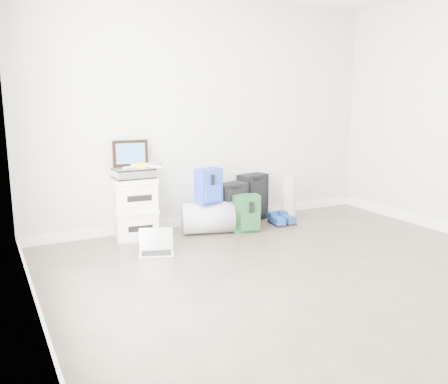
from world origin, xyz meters
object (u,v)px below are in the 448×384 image
boxes_stack (135,208)px  briefcase (134,173)px  laptop (156,248)px  duffel_bag (208,218)px  carry_on (253,197)px  large_suitcase (232,206)px

boxes_stack → briefcase: (0.00, -0.00, 0.39)m
boxes_stack → briefcase: size_ratio=1.61×
boxes_stack → laptop: bearing=-82.1°
duffel_bag → laptop: 0.89m
briefcase → laptop: size_ratio=1.03×
laptop → briefcase: bearing=110.8°
boxes_stack → briefcase: bearing=-83.4°
boxes_stack → carry_on: size_ratio=1.14×
carry_on → large_suitcase: bearing=-166.1°
duffel_bag → large_suitcase: (0.34, 0.06, 0.09)m
duffel_bag → boxes_stack: bearing=-178.9°
boxes_stack → duffel_bag: boxes_stack is taller
large_suitcase → laptop: 1.24m
duffel_bag → large_suitcase: bearing=26.7°
duffel_bag → carry_on: size_ratio=0.99×
briefcase → carry_on: (1.57, 0.06, -0.44)m
briefcase → duffel_bag: bearing=-15.4°
laptop → carry_on: bearing=43.8°
boxes_stack → laptop: boxes_stack is taller
briefcase → large_suitcase: (1.14, -0.17, -0.46)m
boxes_stack → large_suitcase: boxes_stack is taller
duffel_bag → laptop: (-0.78, -0.41, -0.12)m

